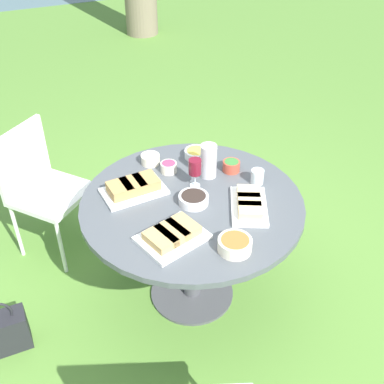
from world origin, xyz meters
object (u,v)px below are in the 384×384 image
Objects in this scene: dining_table at (192,217)px; chair_near_left at (40,182)px; water_pitcher at (209,161)px; handbag at (0,333)px; wine_glass at (195,168)px.

chair_near_left reaches higher than dining_table.
chair_near_left is at bearing 143.65° from water_pitcher.
handbag is (-0.42, -0.79, -0.40)m from chair_near_left.
dining_table is 1.11m from chair_near_left.
chair_near_left is at bearing 61.75° from handbag.
water_pitcher reaches higher than wine_glass.
wine_glass is 1.41m from handbag.
dining_table is 1.24m from handbag.
dining_table is 3.33× the size of handbag.
water_pitcher is at bearing 5.37° from handbag.
dining_table is at bearing -49.87° from chair_near_left.
chair_near_left is 2.42× the size of handbag.
dining_table is at bearing -120.64° from wine_glass.
dining_table is 0.28m from wine_glass.
water_pitcher is at bearing 29.18° from wine_glass.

